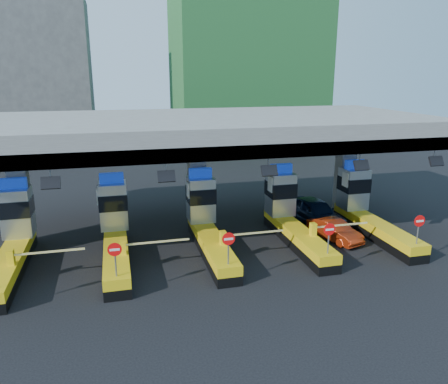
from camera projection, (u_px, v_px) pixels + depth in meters
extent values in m
plane|color=black|center=(208.00, 247.00, 24.60)|extent=(120.00, 120.00, 0.00)
cube|color=slate|center=(196.00, 129.00, 25.74)|extent=(28.00, 12.00, 1.50)
cube|color=#4C4C49|center=(218.00, 153.00, 20.52)|extent=(28.00, 0.60, 0.70)
cube|color=slate|center=(20.00, 198.00, 24.31)|extent=(1.00, 1.00, 5.50)
cube|color=slate|center=(197.00, 187.00, 26.67)|extent=(1.00, 1.00, 5.50)
cube|color=slate|center=(344.00, 177.00, 29.04)|extent=(1.00, 1.00, 5.50)
cylinder|color=slate|center=(50.00, 174.00, 18.91)|extent=(0.06, 0.06, 0.50)
cube|color=black|center=(51.00, 183.00, 18.81)|extent=(0.80, 0.38, 0.54)
cylinder|color=slate|center=(166.00, 168.00, 20.09)|extent=(0.06, 0.06, 0.50)
cube|color=black|center=(166.00, 176.00, 20.00)|extent=(0.80, 0.38, 0.54)
cylinder|color=slate|center=(268.00, 163.00, 21.27)|extent=(0.06, 0.06, 0.50)
cube|color=black|center=(269.00, 170.00, 21.18)|extent=(0.80, 0.38, 0.54)
cylinder|color=slate|center=(360.00, 158.00, 22.45)|extent=(0.06, 0.06, 0.50)
cube|color=black|center=(361.00, 165.00, 22.36)|extent=(0.80, 0.38, 0.54)
cylinder|color=slate|center=(434.00, 154.00, 23.52)|extent=(0.06, 0.06, 0.50)
cube|color=black|center=(436.00, 161.00, 23.42)|extent=(0.80, 0.38, 0.54)
cube|color=black|center=(11.00, 269.00, 21.23)|extent=(1.20, 8.00, 0.50)
cube|color=#E5B70C|center=(10.00, 260.00, 21.10)|extent=(1.20, 8.00, 0.50)
cube|color=#9EA3A8|center=(17.00, 212.00, 23.31)|extent=(1.50, 1.50, 2.60)
cube|color=black|center=(16.00, 207.00, 23.21)|extent=(1.56, 1.56, 0.90)
cube|color=#0C2DBF|center=(13.00, 183.00, 22.89)|extent=(1.30, 0.35, 0.55)
cube|color=#E5B70C|center=(11.00, 257.00, 19.90)|extent=(0.30, 0.35, 0.70)
cube|color=white|center=(49.00, 252.00, 20.26)|extent=(3.20, 0.08, 0.08)
cube|color=black|center=(116.00, 259.00, 22.41)|extent=(1.20, 8.00, 0.50)
cube|color=#E5B70C|center=(116.00, 250.00, 22.28)|extent=(1.20, 8.00, 0.50)
cube|color=#9EA3A8|center=(113.00, 205.00, 24.49)|extent=(1.50, 1.50, 2.60)
cube|color=black|center=(113.00, 200.00, 24.39)|extent=(1.56, 1.56, 0.90)
cube|color=#0C2DBF|center=(111.00, 178.00, 24.07)|extent=(1.30, 0.35, 0.55)
cube|color=white|center=(98.00, 196.00, 23.83)|extent=(0.06, 0.70, 0.90)
cylinder|color=slate|center=(116.00, 262.00, 18.68)|extent=(0.07, 0.07, 1.30)
cylinder|color=red|center=(115.00, 250.00, 18.49)|extent=(0.60, 0.04, 0.60)
cube|color=white|center=(115.00, 250.00, 18.47)|extent=(0.42, 0.02, 0.10)
cube|color=#E5B70C|center=(123.00, 247.00, 21.08)|extent=(0.30, 0.35, 0.70)
cube|color=white|center=(157.00, 242.00, 21.45)|extent=(3.20, 0.08, 0.08)
cube|color=black|center=(211.00, 249.00, 23.60)|extent=(1.20, 8.00, 0.50)
cube|color=#E5B70C|center=(211.00, 241.00, 23.46)|extent=(1.20, 8.00, 0.50)
cube|color=#9EA3A8|center=(201.00, 199.00, 25.67)|extent=(1.50, 1.50, 2.60)
cube|color=black|center=(201.00, 194.00, 25.57)|extent=(1.56, 1.56, 0.90)
cube|color=#0C2DBF|center=(200.00, 173.00, 25.25)|extent=(1.30, 0.35, 0.55)
cube|color=white|center=(188.00, 190.00, 25.01)|extent=(0.06, 0.70, 0.90)
cylinder|color=slate|center=(228.00, 251.00, 19.86)|extent=(0.07, 0.07, 1.30)
cylinder|color=red|center=(229.00, 239.00, 19.67)|extent=(0.60, 0.04, 0.60)
cube|color=white|center=(229.00, 239.00, 19.65)|extent=(0.42, 0.02, 0.10)
cube|color=#E5B70C|center=(223.00, 238.00, 22.27)|extent=(0.30, 0.35, 0.70)
cube|color=white|center=(254.00, 233.00, 22.63)|extent=(3.20, 0.08, 0.08)
cube|color=black|center=(297.00, 241.00, 24.78)|extent=(1.20, 8.00, 0.50)
cube|color=#E5B70C|center=(298.00, 233.00, 24.65)|extent=(1.20, 8.00, 0.50)
cube|color=#9EA3A8|center=(280.00, 193.00, 26.85)|extent=(1.50, 1.50, 2.60)
cube|color=black|center=(281.00, 189.00, 26.75)|extent=(1.56, 1.56, 0.90)
cube|color=#0C2DBF|center=(281.00, 168.00, 26.43)|extent=(1.30, 0.35, 0.55)
cube|color=white|center=(270.00, 184.00, 26.20)|extent=(0.06, 0.70, 0.90)
cylinder|color=slate|center=(328.00, 241.00, 21.04)|extent=(0.07, 0.07, 1.30)
cylinder|color=red|center=(330.00, 229.00, 20.86)|extent=(0.60, 0.04, 0.60)
cube|color=white|center=(330.00, 230.00, 20.83)|extent=(0.42, 0.02, 0.10)
cube|color=#E5B70C|center=(313.00, 229.00, 23.45)|extent=(0.30, 0.35, 0.70)
cube|color=white|center=(341.00, 225.00, 23.81)|extent=(3.20, 0.08, 0.08)
cube|color=black|center=(375.00, 233.00, 25.96)|extent=(1.20, 8.00, 0.50)
cube|color=#E5B70C|center=(376.00, 225.00, 25.83)|extent=(1.20, 8.00, 0.50)
cube|color=#9EA3A8|center=(353.00, 188.00, 28.03)|extent=(1.50, 1.50, 2.60)
cube|color=black|center=(354.00, 184.00, 27.94)|extent=(1.56, 1.56, 0.90)
cube|color=#0C2DBF|center=(355.00, 164.00, 27.62)|extent=(1.30, 0.35, 0.55)
cube|color=white|center=(345.00, 180.00, 27.38)|extent=(0.06, 0.70, 0.90)
cylinder|color=slate|center=(418.00, 232.00, 22.23)|extent=(0.07, 0.07, 1.30)
cylinder|color=red|center=(420.00, 221.00, 22.04)|extent=(0.60, 0.04, 0.60)
cube|color=white|center=(420.00, 221.00, 22.01)|extent=(0.42, 0.02, 0.10)
cube|color=#E5B70C|center=(395.00, 222.00, 24.63)|extent=(0.30, 0.35, 0.70)
cube|color=white|center=(420.00, 218.00, 24.99)|extent=(3.20, 0.08, 0.08)
cube|color=#1E5926|center=(247.00, 34.00, 53.63)|extent=(18.00, 12.00, 28.00)
cube|color=#4C4C49|center=(31.00, 77.00, 52.55)|extent=(14.00, 10.00, 18.00)
imported|color=black|center=(315.00, 212.00, 28.06)|extent=(2.74, 5.22, 1.69)
imported|color=maroon|center=(335.00, 230.00, 25.47)|extent=(2.22, 3.82, 1.19)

